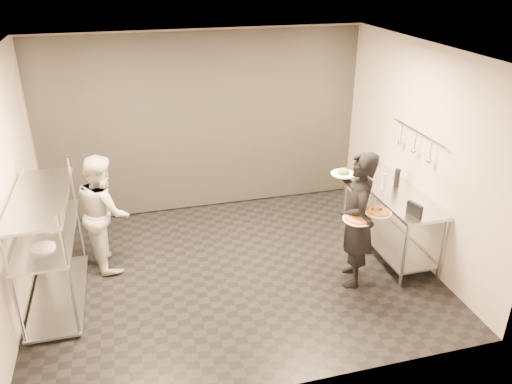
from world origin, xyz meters
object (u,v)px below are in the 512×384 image
object	(u,v)px
chef	(104,212)
salad_plate	(343,172)
pass_rack	(49,244)
bottle_dark	(397,178)
pizza_plate_far	(378,212)
prep_counter	(390,209)
bottle_green	(384,181)
waiter	(357,220)
pizza_plate_near	(358,218)
bottle_clear	(397,176)
pos_monitor	(415,210)

from	to	relation	value
chef	salad_plate	distance (m)	3.06
salad_plate	chef	bearing A→B (deg)	161.90
pass_rack	bottle_dark	xyz separation A→B (m)	(4.42, 0.08, 0.28)
chef	pizza_plate_far	world-z (taller)	chef
salad_plate	bottle_dark	bearing A→B (deg)	21.08
prep_counter	salad_plate	xyz separation A→B (m)	(-0.88, -0.29, 0.76)
bottle_dark	bottle_green	bearing A→B (deg)	-174.92
waiter	pizza_plate_near	distance (m)	0.27
pizza_plate_near	bottle_dark	size ratio (longest dim) A/B	1.40
salad_plate	bottle_clear	bearing A→B (deg)	24.31
chef	bottle_dark	size ratio (longest dim) A/B	6.12
bottle_green	chef	bearing A→B (deg)	170.94
pos_monitor	bottle_dark	distance (m)	0.83
waiter	prep_counter	bearing A→B (deg)	144.58
waiter	bottle_green	world-z (taller)	waiter
bottle_green	pos_monitor	bearing A→B (deg)	-90.51
prep_counter	pizza_plate_near	world-z (taller)	pizza_plate_near
bottle_clear	prep_counter	bearing A→B (deg)	-130.92
prep_counter	bottle_clear	world-z (taller)	bottle_clear
pass_rack	bottle_dark	distance (m)	4.43
salad_plate	bottle_green	distance (m)	0.92
pass_rack	pizza_plate_far	world-z (taller)	pass_rack
salad_plate	bottle_green	xyz separation A→B (m)	(0.76, 0.36, -0.36)
pizza_plate_far	bottle_dark	xyz separation A→B (m)	(0.73, 0.86, -0.03)
pos_monitor	bottle_dark	xyz separation A→B (m)	(0.21, 0.80, 0.05)
waiter	bottle_clear	bearing A→B (deg)	147.11
waiter	chef	bearing A→B (deg)	-93.14
pizza_plate_far	bottle_clear	bearing A→B (deg)	50.53
waiter	pizza_plate_far	xyz separation A→B (m)	(0.14, -0.22, 0.21)
pizza_plate_far	pizza_plate_near	bearing A→B (deg)	175.40
prep_counter	salad_plate	world-z (taller)	salad_plate
waiter	pizza_plate_near	size ratio (longest dim) A/B	4.91
pass_rack	bottle_green	bearing A→B (deg)	0.87
waiter	bottle_dark	bearing A→B (deg)	145.19
pizza_plate_near	bottle_dark	world-z (taller)	bottle_dark
pass_rack	pizza_plate_near	size ratio (longest dim) A/B	4.55
chef	bottle_green	xyz separation A→B (m)	(3.62, -0.58, 0.26)
chef	salad_plate	xyz separation A→B (m)	(2.85, -0.93, 0.62)
prep_counter	bottle_clear	size ratio (longest dim) A/B	8.67
waiter	bottle_clear	world-z (taller)	waiter
salad_plate	pos_monitor	size ratio (longest dim) A/B	1.35
pizza_plate_far	salad_plate	distance (m)	0.63
pizza_plate_far	salad_plate	world-z (taller)	salad_plate
prep_counter	bottle_dark	bearing A→B (deg)	41.01
prep_counter	pizza_plate_far	world-z (taller)	pizza_plate_far
pizza_plate_far	bottle_green	bearing A→B (deg)	58.18
salad_plate	bottle_green	bearing A→B (deg)	24.94
pizza_plate_near	salad_plate	world-z (taller)	salad_plate
bottle_dark	pizza_plate_far	bearing A→B (deg)	-130.21
salad_plate	pass_rack	bearing A→B (deg)	175.18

